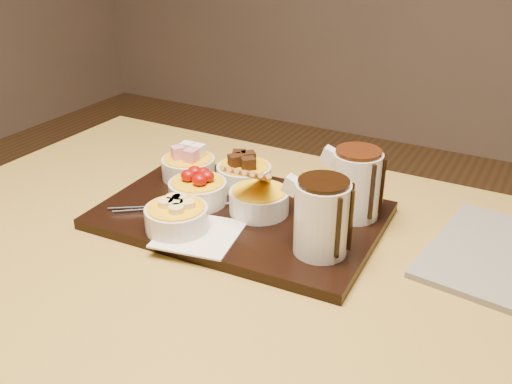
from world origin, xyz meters
The scene contains 11 objects.
dining_table centered at (0.00, 0.00, 0.65)m, with size 1.20×0.80×0.75m.
serving_board centered at (-0.05, 0.08, 0.76)m, with size 0.46×0.30×0.02m, color black.
napkin centered at (-0.07, -0.02, 0.77)m, with size 0.12×0.12×0.00m, color white.
bowl_marshmallows centered at (-0.21, 0.15, 0.79)m, with size 0.10×0.10×0.04m, color silver.
bowl_cake centered at (-0.10, 0.17, 0.79)m, with size 0.10×0.10×0.04m, color silver.
bowl_strawberries centered at (-0.13, 0.07, 0.79)m, with size 0.10×0.10×0.04m, color silver.
bowl_biscotti centered at (-0.02, 0.09, 0.79)m, with size 0.10×0.10×0.04m, color silver.
bowl_bananas centered at (-0.11, -0.02, 0.79)m, with size 0.10×0.10×0.04m, color silver.
pitcher_dark_chocolate centered at (0.11, 0.03, 0.82)m, with size 0.08×0.08×0.11m, color silver.
pitcher_milk_chocolate centered at (0.12, 0.16, 0.82)m, with size 0.08×0.08×0.11m, color silver.
fondue_skewers centered at (-0.14, 0.04, 0.77)m, with size 0.26×0.03×0.01m, color silver, non-canonical shape.
Camera 1 is at (0.38, -0.65, 1.22)m, focal length 40.00 mm.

